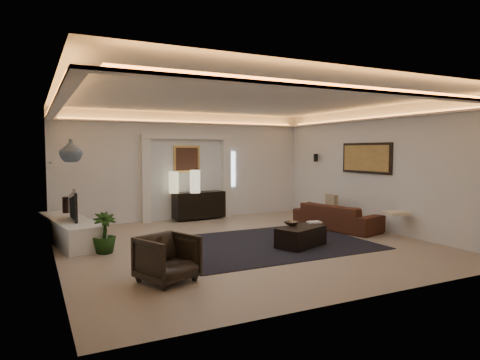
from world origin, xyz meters
name	(u,v)px	position (x,y,z in m)	size (l,w,h in m)	color
floor	(244,244)	(0.00, 0.00, 0.00)	(7.00, 7.00, 0.00)	gray
ceiling	(244,99)	(0.00, 0.00, 2.90)	(7.00, 7.00, 0.00)	white
wall_back	(186,166)	(0.00, 3.50, 1.45)	(7.00, 7.00, 0.00)	silver
wall_front	(371,185)	(0.00, -3.50, 1.45)	(7.00, 7.00, 0.00)	silver
wall_left	(53,177)	(-3.50, 0.00, 1.45)	(7.00, 7.00, 0.00)	silver
wall_right	(376,169)	(3.50, 0.00, 1.45)	(7.00, 7.00, 0.00)	silver
cove_soffit	(244,113)	(0.00, 0.00, 2.62)	(7.00, 7.00, 0.04)	silver
daylight_slit	(231,169)	(1.35, 3.48, 1.35)	(0.25, 0.03, 1.00)	white
area_rug	(266,243)	(0.40, -0.20, 0.01)	(4.00, 3.00, 0.01)	black
pilaster_left	(146,181)	(-1.15, 3.40, 1.10)	(0.22, 0.20, 2.20)	silver
pilaster_right	(226,178)	(1.15, 3.40, 1.10)	(0.22, 0.20, 2.20)	silver
alcove_header	(187,137)	(0.00, 3.40, 2.25)	(2.52, 0.20, 0.12)	silver
painting_frame	(187,159)	(0.00, 3.47, 1.65)	(0.74, 0.04, 0.74)	tan
painting_canvas	(187,159)	(0.00, 3.44, 1.65)	(0.62, 0.02, 0.62)	#4C2D1E
art_panel_frame	(366,158)	(3.47, 0.30, 1.70)	(0.04, 1.64, 0.74)	black
art_panel_gold	(365,158)	(3.44, 0.30, 1.70)	(0.02, 1.50, 0.62)	tan
wall_sconce	(316,158)	(3.38, 2.20, 1.68)	(0.12, 0.12, 0.22)	black
wall_niche	(53,163)	(-3.44, 1.40, 1.65)	(0.10, 0.55, 0.04)	silver
console	(199,205)	(0.27, 3.25, 0.40)	(1.43, 0.45, 0.71)	black
lamp_left	(174,181)	(-0.45, 3.24, 1.09)	(0.26, 0.26, 0.57)	beige
lamp_right	(195,180)	(0.08, 3.05, 1.09)	(0.27, 0.27, 0.61)	beige
media_ledge	(69,231)	(-3.15, 1.79, 0.23)	(0.68, 2.74, 0.51)	white
tv	(70,207)	(-3.15, 1.59, 0.74)	(0.13, 1.01, 0.58)	black
figurine	(66,206)	(-3.15, 2.67, 0.64)	(0.13, 0.13, 0.36)	black
ginger_jar	(71,151)	(-3.15, 0.92, 1.88)	(0.41, 0.41, 0.43)	slate
plant	(104,233)	(-2.65, 0.45, 0.37)	(0.42, 0.42, 0.75)	#18330E
sofa	(337,217)	(2.69, 0.41, 0.30)	(0.82, 2.09, 0.61)	#3D2815
throw_blanket	(396,213)	(3.15, -0.98, 0.55)	(0.48, 0.39, 0.05)	white
throw_pillow	(332,202)	(3.12, 1.15, 0.55)	(0.12, 0.40, 0.40)	tan
coffee_table	(301,236)	(0.87, -0.73, 0.20)	(1.01, 0.55, 0.38)	#2D211E
bowl	(291,222)	(0.83, -0.46, 0.44)	(0.27, 0.27, 0.07)	#493426
magazine	(314,221)	(1.37, -0.48, 0.42)	(0.27, 0.19, 0.03)	silver
armchair	(167,259)	(-2.12, -1.72, 0.34)	(0.72, 0.74, 0.68)	black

